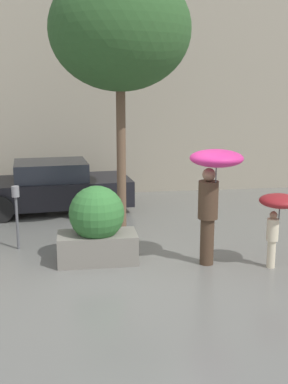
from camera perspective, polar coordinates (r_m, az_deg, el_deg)
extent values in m
plane|color=slate|center=(7.73, -0.72, -10.24)|extent=(40.00, 40.00, 0.00)
cube|color=#9E937F|center=(13.61, -4.46, 12.44)|extent=(18.00, 0.30, 6.00)
cube|color=gray|center=(8.40, -5.54, -6.56)|extent=(1.36, 0.70, 0.51)
sphere|color=#337033|center=(8.23, -5.63, -2.54)|extent=(0.95, 0.95, 0.95)
cylinder|color=#473323|center=(8.28, 7.48, -5.81)|extent=(0.24, 0.24, 0.81)
cylinder|color=#473323|center=(8.09, 7.62, -0.93)|extent=(0.34, 0.34, 0.64)
sphere|color=#997056|center=(8.00, 7.71, 2.06)|extent=(0.22, 0.22, 0.22)
cylinder|color=#4C4C51|center=(7.91, 8.52, 1.53)|extent=(0.02, 0.02, 0.69)
ellipsoid|color=#E02D84|center=(7.86, 8.60, 3.98)|extent=(0.87, 0.87, 0.28)
cylinder|color=beige|center=(8.39, 14.84, -7.10)|extent=(0.14, 0.14, 0.47)
cylinder|color=beige|center=(8.26, 15.00, -4.33)|extent=(0.20, 0.20, 0.37)
sphere|color=#997056|center=(8.19, 15.10, -2.65)|extent=(0.13, 0.13, 0.13)
cylinder|color=#4C4C51|center=(8.19, 15.72, -2.65)|extent=(0.02, 0.02, 0.48)
ellipsoid|color=maroon|center=(8.14, 15.82, -1.03)|extent=(0.68, 0.68, 0.22)
cube|color=black|center=(11.97, -10.90, 0.07)|extent=(3.94, 2.01, 0.61)
cube|color=#2D333D|center=(11.87, -11.00, 2.53)|extent=(1.84, 1.57, 0.44)
cylinder|color=black|center=(11.21, -16.67, -1.96)|extent=(0.62, 0.27, 0.60)
cylinder|color=black|center=(12.83, -16.32, -0.16)|extent=(0.62, 0.27, 0.60)
cylinder|color=black|center=(11.31, -4.67, -1.34)|extent=(0.62, 0.27, 0.60)
cylinder|color=black|center=(12.92, -5.83, 0.36)|extent=(0.62, 0.27, 0.60)
cylinder|color=brown|center=(9.91, -2.72, 4.66)|extent=(0.19, 0.19, 3.29)
ellipsoid|color=#2D5628|center=(9.88, -2.87, 18.67)|extent=(2.79, 2.79, 2.37)
cylinder|color=#595B60|center=(9.23, -14.79, -3.59)|extent=(0.05, 0.05, 1.00)
cylinder|color=gray|center=(9.09, -15.00, 0.06)|extent=(0.14, 0.14, 0.20)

